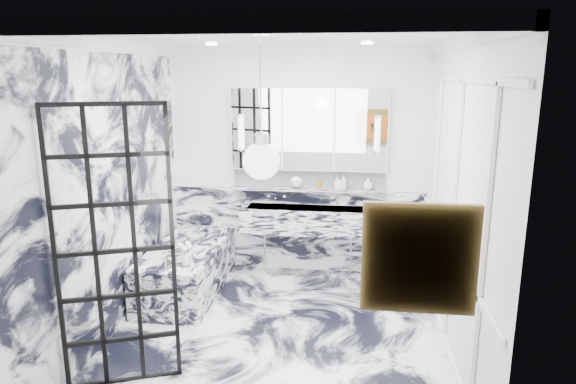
# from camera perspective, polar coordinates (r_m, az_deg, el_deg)

# --- Properties ---
(floor) EXTENTS (3.60, 3.60, 0.00)m
(floor) POSITION_cam_1_polar(r_m,az_deg,el_deg) (5.19, -1.36, -15.66)
(floor) COLOR white
(floor) RESTS_ON ground
(ceiling) EXTENTS (3.60, 3.60, 0.00)m
(ceiling) POSITION_cam_1_polar(r_m,az_deg,el_deg) (4.54, -1.56, 16.93)
(ceiling) COLOR white
(ceiling) RESTS_ON wall_back
(wall_back) EXTENTS (3.60, 0.00, 3.60)m
(wall_back) POSITION_cam_1_polar(r_m,az_deg,el_deg) (6.42, 1.01, 3.35)
(wall_back) COLOR white
(wall_back) RESTS_ON floor
(wall_front) EXTENTS (3.60, 0.00, 3.60)m
(wall_front) POSITION_cam_1_polar(r_m,az_deg,el_deg) (2.99, -6.80, -8.70)
(wall_front) COLOR white
(wall_front) RESTS_ON floor
(wall_left) EXTENTS (0.00, 3.60, 3.60)m
(wall_left) POSITION_cam_1_polar(r_m,az_deg,el_deg) (5.16, -19.30, 0.10)
(wall_left) COLOR white
(wall_left) RESTS_ON floor
(wall_right) EXTENTS (0.00, 3.60, 3.60)m
(wall_right) POSITION_cam_1_polar(r_m,az_deg,el_deg) (4.71, 18.19, -1.05)
(wall_right) COLOR white
(wall_right) RESTS_ON floor
(marble_clad_back) EXTENTS (3.18, 0.05, 1.05)m
(marble_clad_back) POSITION_cam_1_polar(r_m,az_deg,el_deg) (6.60, 0.95, -4.18)
(marble_clad_back) COLOR white
(marble_clad_back) RESTS_ON floor
(marble_clad_left) EXTENTS (0.02, 3.56, 2.68)m
(marble_clad_left) POSITION_cam_1_polar(r_m,az_deg,el_deg) (5.17, -19.10, -0.55)
(marble_clad_left) COLOR white
(marble_clad_left) RESTS_ON floor
(panel_molding) EXTENTS (0.03, 3.40, 2.30)m
(panel_molding) POSITION_cam_1_polar(r_m,az_deg,el_deg) (4.73, 17.86, -2.22)
(panel_molding) COLOR white
(panel_molding) RESTS_ON floor
(soap_bottle_a) EXTENTS (0.08, 0.08, 0.19)m
(soap_bottle_a) POSITION_cam_1_polar(r_m,az_deg,el_deg) (6.33, 6.20, 1.14)
(soap_bottle_a) COLOR #8C5919
(soap_bottle_a) RESTS_ON ledge
(soap_bottle_b) EXTENTS (0.09, 0.09, 0.17)m
(soap_bottle_b) POSITION_cam_1_polar(r_m,az_deg,el_deg) (6.34, 5.51, 1.09)
(soap_bottle_b) COLOR #4C4C51
(soap_bottle_b) RESTS_ON ledge
(soap_bottle_c) EXTENTS (0.13, 0.13, 0.16)m
(soap_bottle_c) POSITION_cam_1_polar(r_m,az_deg,el_deg) (6.34, 8.87, 0.92)
(soap_bottle_c) COLOR silver
(soap_bottle_c) RESTS_ON ledge
(face_pot) EXTENTS (0.15, 0.15, 0.15)m
(face_pot) POSITION_cam_1_polar(r_m,az_deg,el_deg) (6.38, 0.92, 1.13)
(face_pot) COLOR white
(face_pot) RESTS_ON ledge
(amber_bottle) EXTENTS (0.04, 0.04, 0.10)m
(amber_bottle) POSITION_cam_1_polar(r_m,az_deg,el_deg) (6.36, 3.52, 0.84)
(amber_bottle) COLOR #8C5919
(amber_bottle) RESTS_ON ledge
(flower_vase) EXTENTS (0.07, 0.07, 0.12)m
(flower_vase) POSITION_cam_1_polar(r_m,az_deg,el_deg) (5.47, -11.36, -7.32)
(flower_vase) COLOR silver
(flower_vase) RESTS_ON bathtub
(crittall_door) EXTENTS (0.84, 0.35, 2.28)m
(crittall_door) POSITION_cam_1_polar(r_m,az_deg,el_deg) (4.26, -18.64, -6.25)
(crittall_door) COLOR black
(crittall_door) RESTS_ON floor
(artwork) EXTENTS (0.53, 0.05, 0.53)m
(artwork) POSITION_cam_1_polar(r_m,az_deg,el_deg) (2.93, 14.38, -7.19)
(artwork) COLOR #DA5316
(artwork) RESTS_ON wall_front
(pendant_light) EXTENTS (0.24, 0.24, 0.24)m
(pendant_light) POSITION_cam_1_polar(r_m,az_deg,el_deg) (3.27, -2.98, 3.46)
(pendant_light) COLOR white
(pendant_light) RESTS_ON ceiling
(trough_sink) EXTENTS (1.60, 0.45, 0.30)m
(trough_sink) POSITION_cam_1_polar(r_m,az_deg,el_deg) (6.32, 2.09, -3.06)
(trough_sink) COLOR silver
(trough_sink) RESTS_ON wall_back
(ledge) EXTENTS (1.90, 0.14, 0.04)m
(ledge) POSITION_cam_1_polar(r_m,az_deg,el_deg) (6.39, 2.25, 0.28)
(ledge) COLOR silver
(ledge) RESTS_ON wall_back
(subway_tile) EXTENTS (1.90, 0.03, 0.23)m
(subway_tile) POSITION_cam_1_polar(r_m,az_deg,el_deg) (6.42, 2.32, 1.58)
(subway_tile) COLOR white
(subway_tile) RESTS_ON wall_back
(mirror_cabinet) EXTENTS (1.90, 0.16, 1.00)m
(mirror_cabinet) POSITION_cam_1_polar(r_m,az_deg,el_deg) (6.27, 2.32, 6.98)
(mirror_cabinet) COLOR white
(mirror_cabinet) RESTS_ON wall_back
(sconce_left) EXTENTS (0.07, 0.07, 0.40)m
(sconce_left) POSITION_cam_1_polar(r_m,az_deg,el_deg) (6.31, -5.25, 6.61)
(sconce_left) COLOR white
(sconce_left) RESTS_ON mirror_cabinet
(sconce_right) EXTENTS (0.07, 0.07, 0.40)m
(sconce_right) POSITION_cam_1_polar(r_m,az_deg,el_deg) (6.16, 9.90, 6.31)
(sconce_right) COLOR white
(sconce_right) RESTS_ON mirror_cabinet
(bathtub) EXTENTS (0.75, 1.65, 0.55)m
(bathtub) POSITION_cam_1_polar(r_m,az_deg,el_deg) (6.12, -11.13, -8.38)
(bathtub) COLOR silver
(bathtub) RESTS_ON floor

